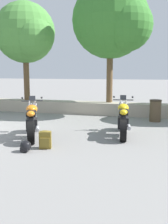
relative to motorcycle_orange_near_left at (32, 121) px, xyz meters
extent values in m
cube|color=#A89E89|center=(-2.79, 4.72, -0.21)|extent=(36.00, 0.80, 0.55)
cylinder|color=black|center=(-0.29, 0.63, -0.18)|extent=(0.38, 0.62, 0.62)
cylinder|color=black|center=(0.31, -0.68, -0.18)|extent=(0.42, 0.64, 0.62)
cylinder|color=silver|center=(-0.29, 0.63, -0.18)|extent=(0.30, 0.42, 0.38)
cube|color=black|center=(0.03, -0.07, -0.08)|extent=(0.49, 0.57, 0.34)
cube|color=#2D2D30|center=(-0.01, 0.02, 0.12)|extent=(0.58, 1.06, 0.12)
ellipsoid|color=orange|center=(-0.07, 0.16, 0.34)|extent=(0.52, 0.61, 0.26)
cube|color=black|center=(0.12, -0.28, 0.28)|extent=(0.47, 0.62, 0.12)
ellipsoid|color=orange|center=(0.25, -0.55, 0.32)|extent=(0.32, 0.35, 0.16)
cylinder|color=#2D2D30|center=(-0.26, 0.56, 0.54)|extent=(0.62, 0.31, 0.04)
sphere|color=silver|center=(-0.38, 0.66, 0.40)|extent=(0.13, 0.13, 0.13)
sphere|color=silver|center=(-0.25, 0.71, 0.40)|extent=(0.13, 0.13, 0.13)
cube|color=#26282D|center=(-0.30, 0.65, 0.60)|extent=(0.22, 0.17, 0.18)
cylinder|color=silver|center=(0.35, -0.39, -0.13)|extent=(0.26, 0.39, 0.11)
cylinder|color=silver|center=(-0.36, 0.56, 0.18)|extent=(0.11, 0.17, 0.73)
cylinder|color=silver|center=(-0.19, 0.63, 0.18)|extent=(0.11, 0.17, 0.73)
sphere|color=#2D2D30|center=(-0.51, 0.40, 0.64)|extent=(0.07, 0.07, 0.07)
sphere|color=#2D2D30|center=(0.03, 0.65, 0.64)|extent=(0.07, 0.07, 0.07)
cylinder|color=black|center=(2.49, 1.68, -0.18)|extent=(0.22, 0.63, 0.62)
cylinder|color=black|center=(2.68, 0.25, -0.18)|extent=(0.26, 0.64, 0.62)
cylinder|color=silver|center=(2.49, 1.68, -0.18)|extent=(0.21, 0.40, 0.38)
cube|color=black|center=(2.59, 0.92, -0.08)|extent=(0.38, 0.52, 0.34)
cube|color=#2D2D30|center=(2.58, 1.02, 0.12)|extent=(0.29, 1.11, 0.12)
ellipsoid|color=yellow|center=(2.56, 1.17, 0.34)|extent=(0.41, 0.56, 0.26)
cube|color=black|center=(2.62, 0.69, 0.28)|extent=(0.33, 0.59, 0.12)
ellipsoid|color=yellow|center=(2.66, 0.39, 0.32)|extent=(0.26, 0.31, 0.16)
cylinder|color=#2D2D30|center=(2.50, 1.60, 0.54)|extent=(0.66, 0.12, 0.04)
sphere|color=silver|center=(2.41, 1.73, 0.40)|extent=(0.13, 0.13, 0.13)
sphere|color=silver|center=(2.55, 1.75, 0.40)|extent=(0.13, 0.13, 0.13)
cube|color=#26282D|center=(2.48, 1.70, 0.60)|extent=(0.21, 0.12, 0.18)
cylinder|color=silver|center=(2.81, 0.51, -0.13)|extent=(0.16, 0.39, 0.11)
cylinder|color=silver|center=(2.40, 1.63, 0.18)|extent=(0.07, 0.17, 0.73)
cylinder|color=silver|center=(2.58, 1.65, 0.18)|extent=(0.07, 0.17, 0.73)
sphere|color=#2D2D30|center=(2.20, 1.52, 0.64)|extent=(0.07, 0.07, 0.07)
sphere|color=#2D2D30|center=(2.80, 1.60, 0.64)|extent=(0.07, 0.07, 0.07)
cube|color=brown|center=(0.84, -0.96, -0.27)|extent=(0.34, 0.26, 0.44)
cube|color=brown|center=(0.87, -1.07, -0.31)|extent=(0.24, 0.11, 0.24)
ellipsoid|color=brown|center=(0.84, -0.96, -0.06)|extent=(0.32, 0.24, 0.08)
cube|color=#403513|center=(0.89, -0.83, -0.25)|extent=(0.06, 0.04, 0.37)
cube|color=#403513|center=(0.74, -0.88, -0.25)|extent=(0.06, 0.04, 0.37)
sphere|color=black|center=(0.49, -1.35, -0.35)|extent=(0.28, 0.28, 0.28)
ellipsoid|color=black|center=(0.49, -1.42, -0.34)|extent=(0.23, 0.06, 0.12)
cube|color=black|center=(0.49, -1.42, -0.42)|extent=(0.20, 0.08, 0.08)
cylinder|color=brown|center=(-2.67, 4.79, 1.15)|extent=(0.28, 0.28, 2.17)
sphere|color=#4C8E3D|center=(-2.67, 4.79, 3.32)|extent=(2.90, 2.90, 2.90)
sphere|color=#4C8E3D|center=(-2.02, 4.36, 3.03)|extent=(1.88, 1.88, 1.88)
cylinder|color=brown|center=(1.46, 4.90, 1.26)|extent=(0.28, 0.28, 2.38)
sphere|color=#387A2D|center=(1.46, 4.90, 3.72)|extent=(3.38, 3.38, 3.38)
sphere|color=#387A2D|center=(2.22, 4.39, 3.38)|extent=(2.20, 2.20, 2.20)
cylinder|color=brown|center=(3.53, 3.56, -0.09)|extent=(0.44, 0.44, 0.80)
cylinder|color=#30271B|center=(3.53, 3.56, 0.34)|extent=(0.46, 0.46, 0.06)
camera|label=1|loc=(3.51, -6.89, 1.46)|focal=41.60mm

